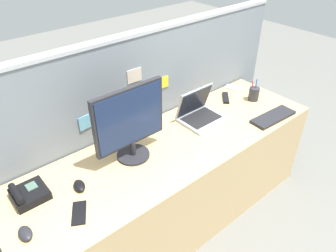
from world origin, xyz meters
name	(u,v)px	position (x,y,z in m)	size (l,w,h in m)	color
ground_plane	(172,217)	(0.00, 0.00, 0.00)	(10.00, 10.00, 0.00)	slate
desk	(172,184)	(0.00, 0.00, 0.36)	(2.22, 0.67, 0.71)	tan
cubicle_divider	(139,124)	(0.00, 0.38, 0.68)	(2.64, 0.08, 1.36)	gray
desktop_monitor	(130,121)	(-0.27, 0.08, 0.97)	(0.47, 0.20, 0.47)	#232328
laptop	(199,112)	(0.35, 0.11, 0.77)	(0.30, 0.26, 0.23)	#B2B5BC
desk_phone	(28,194)	(-0.89, 0.14, 0.74)	(0.17, 0.17, 0.08)	black
keyboard_main	(273,117)	(0.77, -0.24, 0.72)	(0.37, 0.13, 0.02)	#232328
computer_mouse_right_hand	(79,186)	(-0.65, 0.04, 0.73)	(0.06, 0.10, 0.03)	black
computer_mouse_left_hand	(25,233)	(-0.99, -0.08, 0.73)	(0.06, 0.10, 0.03)	#232328
pen_cup	(254,94)	(0.88, 0.03, 0.77)	(0.08, 0.08, 0.18)	#333338
cell_phone_black_slab	(79,213)	(-0.74, -0.13, 0.72)	(0.07, 0.15, 0.01)	black
cell_phone_silver_slab	(233,88)	(0.92, 0.27, 0.72)	(0.08, 0.13, 0.01)	#B7BAC1
cell_phone_white_slab	(200,160)	(0.02, -0.23, 0.72)	(0.07, 0.13, 0.01)	silver
tv_remote	(226,98)	(0.72, 0.18, 0.72)	(0.04, 0.17, 0.02)	black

